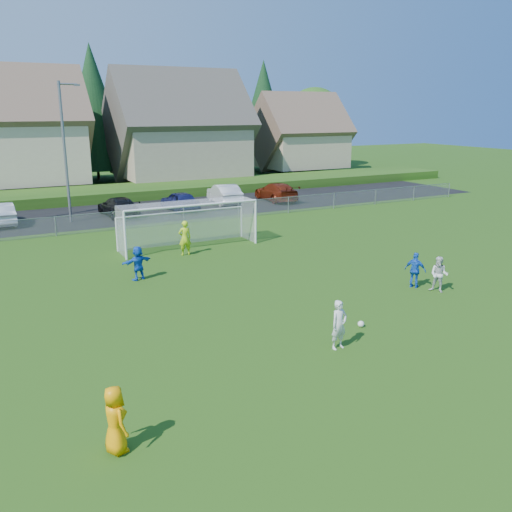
% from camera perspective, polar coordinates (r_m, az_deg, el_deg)
% --- Properties ---
extents(ground, '(160.00, 160.00, 0.00)m').
position_cam_1_polar(ground, '(16.66, 13.14, -11.10)').
color(ground, '#193D0C').
rests_on(ground, ground).
extents(asphalt_lot, '(60.00, 60.00, 0.00)m').
position_cam_1_polar(asphalt_lot, '(40.57, -12.95, 4.50)').
color(asphalt_lot, black).
rests_on(asphalt_lot, ground).
extents(grass_embankment, '(70.00, 6.00, 0.80)m').
position_cam_1_polar(grass_embankment, '(47.71, -15.35, 6.38)').
color(grass_embankment, '#1E420F').
rests_on(grass_embankment, ground).
extents(soccer_ball, '(0.22, 0.22, 0.22)m').
position_cam_1_polar(soccer_ball, '(19.16, 10.99, -7.04)').
color(soccer_ball, white).
rests_on(soccer_ball, ground).
extents(referee, '(0.65, 0.85, 1.56)m').
position_cam_1_polar(referee, '(12.61, -14.61, -16.35)').
color(referee, '#FB9A05').
rests_on(referee, ground).
extents(player_white_a, '(0.62, 0.44, 1.58)m').
position_cam_1_polar(player_white_a, '(17.17, 8.73, -7.17)').
color(player_white_a, silver).
rests_on(player_white_a, ground).
extents(player_white_b, '(0.85, 0.91, 1.50)m').
position_cam_1_polar(player_white_b, '(23.33, 18.71, -1.86)').
color(player_white_b, silver).
rests_on(player_white_b, ground).
extents(player_blue_a, '(0.78, 0.95, 1.52)m').
position_cam_1_polar(player_blue_a, '(23.63, 16.42, -1.44)').
color(player_blue_a, blue).
rests_on(player_blue_a, ground).
extents(player_blue_b, '(1.48, 0.80, 1.52)m').
position_cam_1_polar(player_blue_b, '(24.26, -12.31, -0.73)').
color(player_blue_b, blue).
rests_on(player_blue_b, ground).
extents(goalkeeper, '(0.69, 0.48, 1.80)m').
position_cam_1_polar(goalkeeper, '(27.96, -7.49, 1.90)').
color(goalkeeper, '#B6DB19').
rests_on(goalkeeper, ground).
extents(car_b, '(1.67, 4.40, 1.43)m').
position_cam_1_polar(car_b, '(38.93, -25.29, 4.05)').
color(car_b, silver).
rests_on(car_b, ground).
extents(car_d, '(2.22, 4.79, 1.36)m').
position_cam_1_polar(car_d, '(39.24, -14.30, 5.06)').
color(car_d, black).
rests_on(car_d, ground).
extents(car_e, '(1.98, 4.34, 1.44)m').
position_cam_1_polar(car_e, '(40.54, -8.03, 5.76)').
color(car_e, '#151A4C').
rests_on(car_e, ground).
extents(car_f, '(2.26, 4.94, 1.57)m').
position_cam_1_polar(car_f, '(43.16, -3.35, 6.53)').
color(car_f, silver).
rests_on(car_f, ground).
extents(car_g, '(2.34, 5.16, 1.47)m').
position_cam_1_polar(car_g, '(44.66, 2.13, 6.77)').
color(car_g, '#671D0B').
rests_on(car_g, ground).
extents(soccer_goal, '(7.42, 1.90, 2.50)m').
position_cam_1_polar(soccer_goal, '(29.52, -7.30, 4.05)').
color(soccer_goal, white).
rests_on(soccer_goal, ground).
extents(chainlink_fence, '(52.06, 0.06, 1.20)m').
position_cam_1_polar(chainlink_fence, '(35.25, -10.66, 4.07)').
color(chainlink_fence, gray).
rests_on(chainlink_fence, ground).
extents(streetlight, '(1.38, 0.18, 9.00)m').
position_cam_1_polar(streetlight, '(37.63, -19.43, 10.65)').
color(streetlight, slate).
rests_on(streetlight, ground).
extents(houses_row, '(53.90, 11.45, 13.27)m').
position_cam_1_polar(houses_row, '(54.93, -15.58, 14.73)').
color(houses_row, tan).
rests_on(houses_row, ground).
extents(tree_row, '(65.98, 12.36, 13.80)m').
position_cam_1_polar(tree_row, '(60.89, -17.76, 14.16)').
color(tree_row, '#382616').
rests_on(tree_row, ground).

